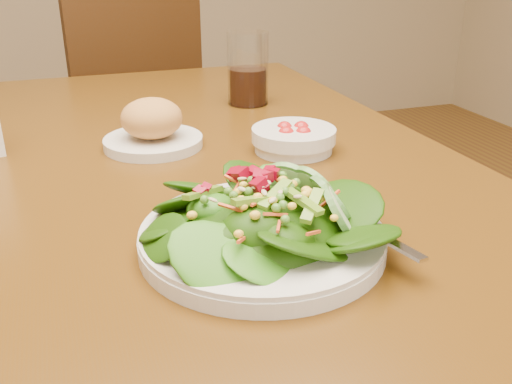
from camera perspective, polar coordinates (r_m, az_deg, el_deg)
dining_table at (r=0.92m, az=-8.10°, el=-3.21°), size 0.90×1.40×0.75m
chair_far at (r=1.96m, az=-12.57°, el=6.39°), size 0.52×0.52×0.94m
salad_plate at (r=0.63m, az=1.43°, el=-3.03°), size 0.28×0.27×0.08m
bread_plate at (r=0.96m, az=-10.33°, el=6.38°), size 0.16×0.16×0.08m
tomato_bowl at (r=0.93m, az=3.78°, el=5.34°), size 0.14×0.14×0.04m
drinking_glass at (r=1.20m, az=-0.81°, el=11.75°), size 0.08×0.08×0.15m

